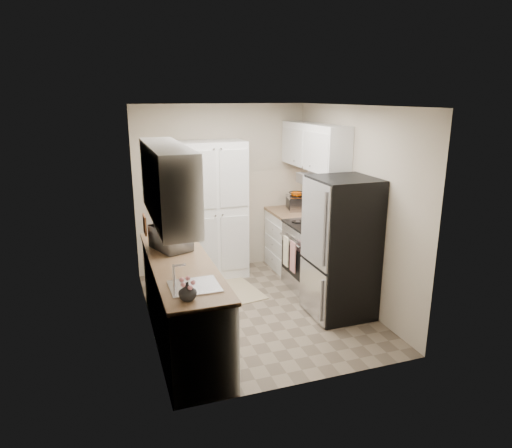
{
  "coord_description": "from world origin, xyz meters",
  "views": [
    {
      "loc": [
        -1.7,
        -4.98,
        2.61
      ],
      "look_at": [
        0.05,
        0.15,
        1.08
      ],
      "focal_mm": 32.0,
      "sensor_mm": 36.0,
      "label": 1
    }
  ],
  "objects_px": {
    "electric_range": "(314,256)",
    "microwave": "(171,238)",
    "pantry_cabinet": "(214,210)",
    "wine_bottle": "(166,229)",
    "toaster_oven": "(297,203)",
    "refrigerator": "(341,248)"
  },
  "relations": [
    {
      "from": "electric_range",
      "to": "refrigerator",
      "type": "xyz_separation_m",
      "value": [
        -0.03,
        -0.8,
        0.37
      ]
    },
    {
      "from": "wine_bottle",
      "to": "toaster_oven",
      "type": "bearing_deg",
      "value": 23.21
    },
    {
      "from": "electric_range",
      "to": "microwave",
      "type": "height_order",
      "value": "microwave"
    },
    {
      "from": "pantry_cabinet",
      "to": "toaster_oven",
      "type": "bearing_deg",
      "value": -2.6
    },
    {
      "from": "pantry_cabinet",
      "to": "microwave",
      "type": "height_order",
      "value": "pantry_cabinet"
    },
    {
      "from": "toaster_oven",
      "to": "wine_bottle",
      "type": "bearing_deg",
      "value": -144.72
    },
    {
      "from": "wine_bottle",
      "to": "microwave",
      "type": "bearing_deg",
      "value": -89.36
    },
    {
      "from": "pantry_cabinet",
      "to": "toaster_oven",
      "type": "xyz_separation_m",
      "value": [
        1.29,
        -0.06,
        0.03
      ]
    },
    {
      "from": "pantry_cabinet",
      "to": "electric_range",
      "type": "relative_size",
      "value": 1.77
    },
    {
      "from": "pantry_cabinet",
      "to": "refrigerator",
      "type": "relative_size",
      "value": 1.18
    },
    {
      "from": "pantry_cabinet",
      "to": "wine_bottle",
      "type": "relative_size",
      "value": 7.28
    },
    {
      "from": "refrigerator",
      "to": "microwave",
      "type": "distance_m",
      "value": 2.01
    },
    {
      "from": "electric_range",
      "to": "microwave",
      "type": "distance_m",
      "value": 2.11
    },
    {
      "from": "electric_range",
      "to": "toaster_oven",
      "type": "distance_m",
      "value": 1.03
    },
    {
      "from": "wine_bottle",
      "to": "pantry_cabinet",
      "type": "bearing_deg",
      "value": 49.51
    },
    {
      "from": "pantry_cabinet",
      "to": "toaster_oven",
      "type": "relative_size",
      "value": 5.45
    },
    {
      "from": "electric_range",
      "to": "wine_bottle",
      "type": "distance_m",
      "value": 2.08
    },
    {
      "from": "electric_range",
      "to": "wine_bottle",
      "type": "relative_size",
      "value": 4.11
    },
    {
      "from": "microwave",
      "to": "wine_bottle",
      "type": "distance_m",
      "value": 0.36
    },
    {
      "from": "refrigerator",
      "to": "toaster_oven",
      "type": "bearing_deg",
      "value": 84.86
    },
    {
      "from": "refrigerator",
      "to": "electric_range",
      "type": "bearing_deg",
      "value": 87.52
    },
    {
      "from": "refrigerator",
      "to": "toaster_oven",
      "type": "relative_size",
      "value": 4.63
    }
  ]
}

